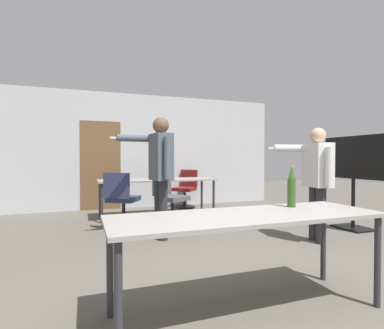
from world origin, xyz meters
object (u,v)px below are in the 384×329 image
Objects in this scene: person_right_polo at (160,165)px; office_chair_mid_tucked at (169,200)px; office_chair_far_left at (122,202)px; office_chair_side_rolled at (186,190)px; tv_screen at (354,171)px; beer_bottle at (292,188)px; person_far_watching at (317,174)px.

person_right_polo reaches higher than office_chair_mid_tucked.
office_chair_mid_tucked is at bearing 34.62° from office_chair_far_left.
office_chair_side_rolled is at bearing 77.63° from office_chair_far_left.
tv_screen is 3.94m from office_chair_far_left.
person_right_polo is 4.95× the size of beer_bottle.
person_far_watching is at bearing 101.46° from office_chair_mid_tucked.
beer_bottle is at bearing 63.88° from office_chair_mid_tucked.
beer_bottle is at bearing -57.56° from tv_screen.
person_far_watching reaches higher than office_chair_mid_tucked.
tv_screen is 3.71m from office_chair_side_rolled.
tv_screen is at bearing 167.10° from office_chair_side_rolled.
tv_screen is at bearing -105.41° from person_right_polo.
office_chair_side_rolled is 4.81m from beer_bottle.
person_right_polo is 1.15m from office_chair_far_left.
tv_screen is 1.73× the size of office_chair_side_rolled.
person_right_polo is 2.22m from beer_bottle.
office_chair_side_rolled is (-0.76, 3.54, -0.55)m from person_far_watching.
office_chair_far_left is at bearing 91.14° from office_chair_side_rolled.
tv_screen is 0.97× the size of person_far_watching.
person_far_watching is 3.10m from office_chair_far_left.
beer_bottle is (-2.54, -1.62, -0.05)m from tv_screen.
person_right_polo reaches higher than office_chair_far_left.
office_chair_far_left is at bearing 110.78° from beer_bottle.
office_chair_side_rolled is at bearing -32.82° from person_right_polo.
tv_screen is at bearing 122.56° from office_chair_mid_tucked.
office_chair_side_rolled is 2.50m from office_chair_far_left.
beer_bottle is (1.12, -2.96, 0.48)m from office_chair_far_left.
office_chair_far_left is (-1.75, -1.78, 0.04)m from office_chair_side_rolled.
tv_screen reaches higher than beer_bottle.
office_chair_mid_tucked is (-0.90, -1.75, 0.03)m from office_chair_side_rolled.
office_chair_side_rolled is 0.96× the size of office_chair_mid_tucked.
office_chair_side_rolled is at bearing 82.44° from beer_bottle.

